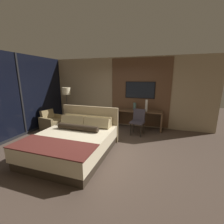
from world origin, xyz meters
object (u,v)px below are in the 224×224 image
object	(u,v)px
desk_chair	(138,119)
vase_tall	(146,105)
book	(142,110)
desk	(138,116)
armchair_by_window	(52,123)
floor_lamp	(66,94)
tv	(140,90)
bed	(74,141)
vase_short	(135,106)

from	to	relation	value
desk_chair	vase_tall	xyz separation A→B (m)	(0.22, 0.53, 0.42)
book	desk	bearing A→B (deg)	178.71
armchair_by_window	desk_chair	bearing A→B (deg)	-70.80
armchair_by_window	floor_lamp	size ratio (longest dim) A/B	0.52
tv	book	size ratio (longest dim) A/B	4.88
floor_lamp	book	xyz separation A→B (m)	(3.00, 0.56, -0.58)
desk_chair	armchair_by_window	size ratio (longest dim) A/B	1.09
bed	tv	xyz separation A→B (m)	(1.36, 2.78, 1.18)
desk_chair	floor_lamp	distance (m)	3.07
bed	desk_chair	distance (m)	2.41
bed	vase_tall	size ratio (longest dim) A/B	5.00
vase_short	book	world-z (taller)	vase_short
tv	desk_chair	world-z (taller)	tv
desk	desk_chair	size ratio (longest dim) A/B	2.01
desk	tv	xyz separation A→B (m)	(-0.00, 0.23, 1.01)
floor_lamp	vase_short	distance (m)	2.82
bed	vase_short	xyz separation A→B (m)	(1.20, 2.57, 0.55)
tv	vase_tall	size ratio (longest dim) A/B	2.59
armchair_by_window	floor_lamp	distance (m)	1.29
desk	desk_chair	xyz separation A→B (m)	(0.09, -0.64, 0.04)
desk_chair	tv	bearing A→B (deg)	105.22
tv	vase_tall	distance (m)	0.71
desk_chair	book	size ratio (longest dim) A/B	3.85
tv	vase_short	distance (m)	0.68
armchair_by_window	vase_short	world-z (taller)	vase_short
vase_short	book	bearing A→B (deg)	-3.55
desk	floor_lamp	bearing A→B (deg)	-168.85
desk	floor_lamp	distance (m)	3.04
tv	floor_lamp	bearing A→B (deg)	-164.53
bed	desk	size ratio (longest dim) A/B	1.22
vase_short	desk_chair	bearing A→B (deg)	-69.40
bed	vase_tall	world-z (taller)	vase_tall
desk_chair	vase_short	distance (m)	0.77
book	vase_tall	bearing A→B (deg)	-30.31
floor_lamp	desk	bearing A→B (deg)	11.15
tv	armchair_by_window	xyz separation A→B (m)	(-3.19, -1.40, -1.26)
desk_chair	armchair_by_window	distance (m)	3.34
desk	vase_tall	xyz separation A→B (m)	(0.31, -0.11, 0.46)
tv	vase_short	bearing A→B (deg)	-125.68
floor_lamp	book	distance (m)	3.11
vase_tall	vase_short	world-z (taller)	vase_tall
book	vase_short	bearing A→B (deg)	176.45
desk_chair	book	distance (m)	0.67
tv	armchair_by_window	bearing A→B (deg)	-156.32
desk	vase_short	distance (m)	0.41
tv	vase_tall	world-z (taller)	tv
bed	book	bearing A→B (deg)	59.78
armchair_by_window	bed	bearing A→B (deg)	-116.98
bed	desk	xyz separation A→B (m)	(1.36, 2.55, 0.18)
armchair_by_window	book	xyz separation A→B (m)	(3.32, 1.17, 0.50)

